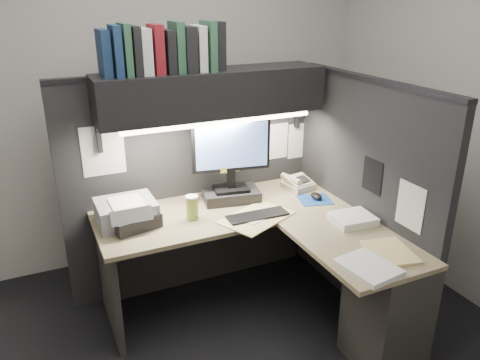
# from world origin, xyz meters

# --- Properties ---
(floor) EXTENTS (3.50, 3.50, 0.00)m
(floor) POSITION_xyz_m (0.00, 0.00, 0.00)
(floor) COLOR black
(floor) RESTS_ON ground
(wall_back) EXTENTS (3.50, 0.04, 2.70)m
(wall_back) POSITION_xyz_m (0.00, 1.50, 1.35)
(wall_back) COLOR beige
(wall_back) RESTS_ON floor
(wall_right) EXTENTS (0.04, 3.00, 2.70)m
(wall_right) POSITION_xyz_m (1.75, 0.00, 1.35)
(wall_right) COLOR beige
(wall_right) RESTS_ON floor
(partition_back) EXTENTS (1.90, 0.06, 1.60)m
(partition_back) POSITION_xyz_m (0.03, 0.93, 0.80)
(partition_back) COLOR black
(partition_back) RESTS_ON floor
(partition_right) EXTENTS (0.06, 1.50, 1.60)m
(partition_right) POSITION_xyz_m (0.98, 0.18, 0.80)
(partition_right) COLOR black
(partition_right) RESTS_ON floor
(desk) EXTENTS (1.70, 1.53, 0.73)m
(desk) POSITION_xyz_m (0.43, -0.00, 0.44)
(desk) COLOR #827253
(desk) RESTS_ON floor
(overhead_shelf) EXTENTS (1.55, 0.34, 0.30)m
(overhead_shelf) POSITION_xyz_m (0.12, 0.75, 1.50)
(overhead_shelf) COLOR black
(overhead_shelf) RESTS_ON partition_back
(task_light_tube) EXTENTS (1.32, 0.04, 0.04)m
(task_light_tube) POSITION_xyz_m (0.12, 0.61, 1.33)
(task_light_tube) COLOR white
(task_light_tube) RESTS_ON overhead_shelf
(monitor) EXTENTS (0.55, 0.31, 0.59)m
(monitor) POSITION_xyz_m (0.23, 0.67, 0.97)
(monitor) COLOR black
(monitor) RESTS_ON desk
(keyboard) EXTENTS (0.42, 0.15, 0.02)m
(keyboard) POSITION_xyz_m (0.27, 0.34, 0.74)
(keyboard) COLOR black
(keyboard) RESTS_ON desk
(mousepad) EXTENTS (0.27, 0.25, 0.00)m
(mousepad) POSITION_xyz_m (0.77, 0.42, 0.73)
(mousepad) COLOR navy
(mousepad) RESTS_ON desk
(mouse) EXTENTS (0.08, 0.12, 0.04)m
(mouse) POSITION_xyz_m (0.79, 0.43, 0.75)
(mouse) COLOR black
(mouse) RESTS_ON mousepad
(telephone) EXTENTS (0.23, 0.24, 0.08)m
(telephone) POSITION_xyz_m (0.78, 0.66, 0.77)
(telephone) COLOR beige
(telephone) RESTS_ON desk
(coffee_cup) EXTENTS (0.10, 0.10, 0.15)m
(coffee_cup) POSITION_xyz_m (-0.13, 0.50, 0.81)
(coffee_cup) COLOR #BEB84C
(coffee_cup) RESTS_ON desk
(printer) EXTENTS (0.37, 0.32, 0.15)m
(printer) POSITION_xyz_m (-0.53, 0.64, 0.80)
(printer) COLOR gray
(printer) RESTS_ON desk
(notebook_stack) EXTENTS (0.34, 0.30, 0.09)m
(notebook_stack) POSITION_xyz_m (-0.51, 0.56, 0.77)
(notebook_stack) COLOR black
(notebook_stack) RESTS_ON desk
(open_folder) EXTENTS (0.56, 0.48, 0.01)m
(open_folder) POSITION_xyz_m (0.26, 0.34, 0.73)
(open_folder) COLOR #D3BC76
(open_folder) RESTS_ON desk
(paper_stack_a) EXTENTS (0.28, 0.24, 0.05)m
(paper_stack_a) POSITION_xyz_m (0.80, 0.02, 0.76)
(paper_stack_a) COLOR white
(paper_stack_a) RESTS_ON desk
(paper_stack_b) EXTENTS (0.28, 0.33, 0.03)m
(paper_stack_b) POSITION_xyz_m (0.52, -0.48, 0.75)
(paper_stack_b) COLOR white
(paper_stack_b) RESTS_ON desk
(manila_stack) EXTENTS (0.29, 0.34, 0.02)m
(manila_stack) POSITION_xyz_m (0.75, -0.40, 0.74)
(manila_stack) COLOR #D3BC76
(manila_stack) RESTS_ON desk
(binder_row) EXTENTS (0.77, 0.25, 0.31)m
(binder_row) POSITION_xyz_m (-0.19, 0.75, 1.79)
(binder_row) COLOR navy
(binder_row) RESTS_ON overhead_shelf
(pinned_papers) EXTENTS (1.76, 1.31, 0.51)m
(pinned_papers) POSITION_xyz_m (0.42, 0.56, 1.05)
(pinned_papers) COLOR white
(pinned_papers) RESTS_ON partition_back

